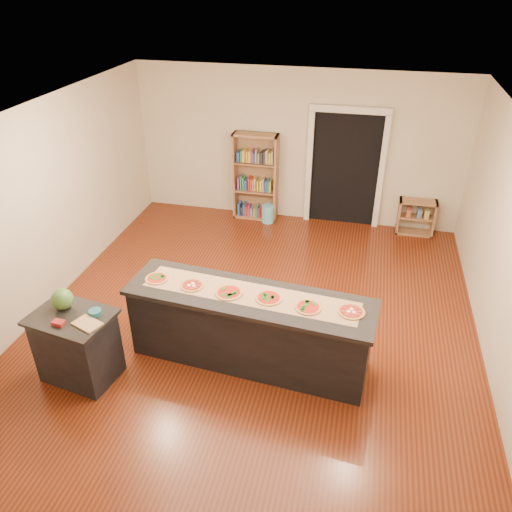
% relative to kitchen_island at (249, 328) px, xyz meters
% --- Properties ---
extents(room, '(6.00, 7.00, 2.80)m').
position_rel_kitchen_island_xyz_m(room, '(-0.12, 0.66, 0.91)').
color(room, beige).
rests_on(room, ground).
extents(doorway, '(1.40, 0.09, 2.21)m').
position_rel_kitchen_island_xyz_m(doorway, '(0.78, 4.12, 0.71)').
color(doorway, black).
rests_on(doorway, room).
extents(kitchen_island, '(2.96, 0.80, 0.98)m').
position_rel_kitchen_island_xyz_m(kitchen_island, '(0.00, 0.00, 0.00)').
color(kitchen_island, black).
rests_on(kitchen_island, ground).
extents(side_counter, '(0.91, 0.66, 0.90)m').
position_rel_kitchen_island_xyz_m(side_counter, '(-1.89, -0.73, -0.04)').
color(side_counter, black).
rests_on(side_counter, ground).
extents(bookshelf, '(0.83, 0.30, 1.66)m').
position_rel_kitchen_island_xyz_m(bookshelf, '(-0.85, 3.96, 0.34)').
color(bookshelf, '#9D704C').
rests_on(bookshelf, ground).
extents(low_shelf, '(0.65, 0.28, 0.65)m').
position_rel_kitchen_island_xyz_m(low_shelf, '(2.14, 3.97, -0.16)').
color(low_shelf, '#9D704C').
rests_on(low_shelf, ground).
extents(waste_bin, '(0.24, 0.24, 0.34)m').
position_rel_kitchen_island_xyz_m(waste_bin, '(-0.57, 3.81, -0.32)').
color(waste_bin, '#63C0DD').
rests_on(waste_bin, ground).
extents(kraft_paper, '(2.60, 0.69, 0.00)m').
position_rel_kitchen_island_xyz_m(kraft_paper, '(0.00, 0.02, 0.49)').
color(kraft_paper, '#96794D').
rests_on(kraft_paper, kitchen_island).
extents(watermelon, '(0.25, 0.25, 0.25)m').
position_rel_kitchen_island_xyz_m(watermelon, '(-2.04, -0.61, 0.53)').
color(watermelon, '#144214').
rests_on(watermelon, side_counter).
extents(cutting_board, '(0.36, 0.30, 0.02)m').
position_rel_kitchen_island_xyz_m(cutting_board, '(-1.63, -0.83, 0.41)').
color(cutting_board, tan).
rests_on(cutting_board, side_counter).
extents(package_red, '(0.13, 0.10, 0.05)m').
position_rel_kitchen_island_xyz_m(package_red, '(-1.93, -0.90, 0.43)').
color(package_red, maroon).
rests_on(package_red, side_counter).
extents(package_teal, '(0.15, 0.15, 0.05)m').
position_rel_kitchen_island_xyz_m(package_teal, '(-1.63, -0.64, 0.43)').
color(package_teal, '#195966').
rests_on(package_teal, side_counter).
extents(pizza_a, '(0.29, 0.29, 0.02)m').
position_rel_kitchen_island_xyz_m(pizza_a, '(-1.18, 0.07, 0.50)').
color(pizza_a, '#B07D43').
rests_on(pizza_a, kitchen_island).
extents(pizza_b, '(0.29, 0.29, 0.02)m').
position_rel_kitchen_island_xyz_m(pizza_b, '(-0.71, 0.03, 0.50)').
color(pizza_b, '#B07D43').
rests_on(pizza_b, kitchen_island).
extents(pizza_c, '(0.32, 0.32, 0.02)m').
position_rel_kitchen_island_xyz_m(pizza_c, '(-0.24, -0.02, 0.50)').
color(pizza_c, '#B07D43').
rests_on(pizza_c, kitchen_island).
extents(pizza_d, '(0.31, 0.31, 0.02)m').
position_rel_kitchen_island_xyz_m(pizza_d, '(0.24, -0.02, 0.50)').
color(pizza_d, '#B07D43').
rests_on(pizza_d, kitchen_island).
extents(pizza_e, '(0.30, 0.30, 0.02)m').
position_rel_kitchen_island_xyz_m(pizza_e, '(0.70, -0.09, 0.50)').
color(pizza_e, '#B07D43').
rests_on(pizza_e, kitchen_island).
extents(pizza_f, '(0.31, 0.31, 0.02)m').
position_rel_kitchen_island_xyz_m(pizza_f, '(1.18, -0.06, 0.50)').
color(pizza_f, '#B07D43').
rests_on(pizza_f, kitchen_island).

